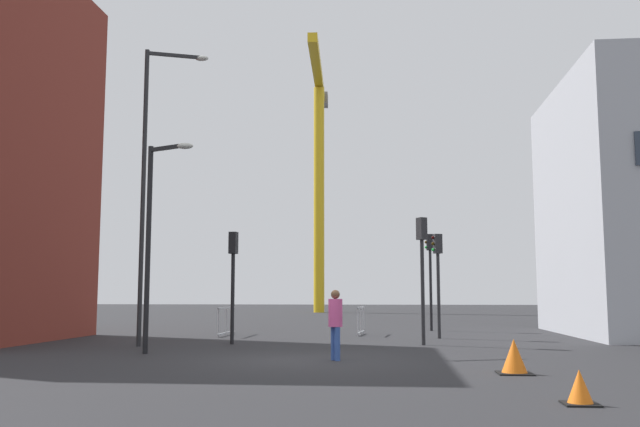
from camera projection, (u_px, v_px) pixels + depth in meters
ground at (307, 360)px, 16.46m from camera, size 160.00×160.00×0.00m
construction_crane at (319, 151)px, 58.29m from camera, size 1.90×16.88×20.23m
streetlamp_tall at (150, 172)px, 21.47m from camera, size 1.90×0.80×9.33m
streetlamp_short at (154, 227)px, 18.51m from camera, size 1.41×0.70×5.63m
traffic_light_verge at (422, 259)px, 21.56m from camera, size 0.36×0.38×3.98m
traffic_light_corner at (233, 268)px, 21.92m from camera, size 0.27×0.38×3.56m
traffic_light_far at (430, 266)px, 29.60m from camera, size 0.38×0.26×4.15m
traffic_light_island at (438, 268)px, 24.63m from camera, size 0.39×0.32×3.73m
pedestrian_walking at (335, 319)px, 16.53m from camera, size 0.34×0.34×1.68m
safety_barrier_front at (361, 320)px, 26.39m from camera, size 0.23×1.87×1.08m
safety_barrier_mid_span at (226, 321)px, 26.05m from camera, size 0.08×2.54×1.08m
traffic_cone_striped at (514, 358)px, 13.71m from camera, size 0.68×0.68×0.69m
traffic_cone_orange at (580, 389)px, 9.92m from camera, size 0.50×0.50×0.51m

